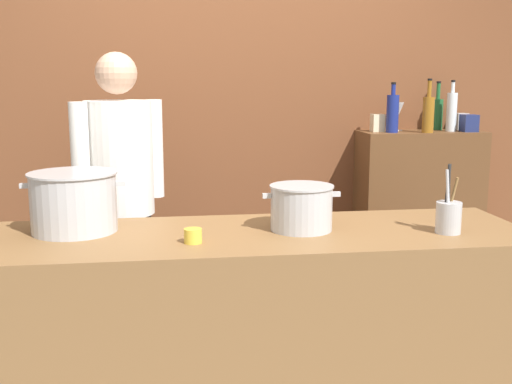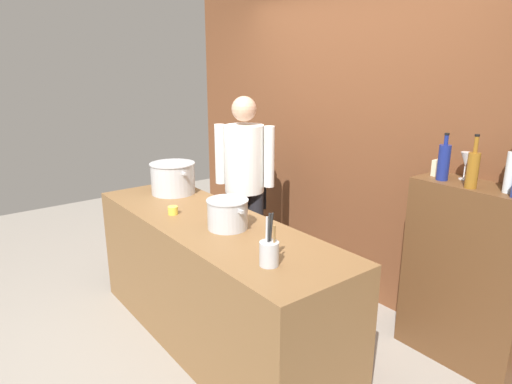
% 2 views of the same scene
% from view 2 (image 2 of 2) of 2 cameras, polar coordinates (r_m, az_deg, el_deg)
% --- Properties ---
extents(ground_plane, '(8.00, 8.00, 0.00)m').
position_cam_2_polar(ground_plane, '(3.44, -5.31, -18.00)').
color(ground_plane, gray).
extents(brick_back_panel, '(4.40, 0.10, 3.00)m').
position_cam_2_polar(brick_back_panel, '(3.80, 12.43, 9.35)').
color(brick_back_panel, brown).
rests_on(brick_back_panel, ground_plane).
extents(prep_counter, '(2.25, 0.70, 0.90)m').
position_cam_2_polar(prep_counter, '(3.21, -5.52, -11.32)').
color(prep_counter, brown).
rests_on(prep_counter, ground_plane).
extents(bar_cabinet, '(0.76, 0.32, 1.21)m').
position_cam_2_polar(bar_cabinet, '(3.24, 25.24, -9.60)').
color(bar_cabinet, brown).
rests_on(bar_cabinet, ground_plane).
extents(chef, '(0.45, 0.42, 1.66)m').
position_cam_2_polar(chef, '(3.90, -1.46, 1.89)').
color(chef, black).
rests_on(chef, ground_plane).
extents(stockpot_large, '(0.42, 0.36, 0.25)m').
position_cam_2_polar(stockpot_large, '(3.69, -10.54, 1.76)').
color(stockpot_large, '#B7BABF').
rests_on(stockpot_large, prep_counter).
extents(stockpot_small, '(0.33, 0.27, 0.19)m').
position_cam_2_polar(stockpot_small, '(2.87, -3.63, -2.80)').
color(stockpot_small, '#B7BABF').
rests_on(stockpot_small, prep_counter).
extents(utensil_crock, '(0.10, 0.10, 0.29)m').
position_cam_2_polar(utensil_crock, '(2.36, 1.69, -7.68)').
color(utensil_crock, '#B7BABF').
rests_on(utensil_crock, prep_counter).
extents(butter_jar, '(0.07, 0.07, 0.06)m').
position_cam_2_polar(butter_jar, '(3.19, -10.53, -2.31)').
color(butter_jar, yellow).
rests_on(butter_jar, prep_counter).
extents(wine_bottle_cobalt, '(0.07, 0.07, 0.30)m').
position_cam_2_polar(wine_bottle_cobalt, '(3.06, 22.79, 3.58)').
color(wine_bottle_cobalt, navy).
rests_on(wine_bottle_cobalt, bar_cabinet).
extents(wine_bottle_clear, '(0.06, 0.06, 0.31)m').
position_cam_2_polar(wine_bottle_clear, '(2.92, 29.71, 2.27)').
color(wine_bottle_clear, silver).
rests_on(wine_bottle_clear, bar_cabinet).
extents(wine_bottle_amber, '(0.07, 0.07, 0.32)m').
position_cam_2_polar(wine_bottle_amber, '(2.93, 25.87, 2.66)').
color(wine_bottle_amber, '#8C5919').
rests_on(wine_bottle_amber, bar_cabinet).
extents(wine_glass_wide, '(0.07, 0.07, 0.18)m').
position_cam_2_polar(wine_glass_wide, '(3.12, 25.15, 3.66)').
color(wine_glass_wide, silver).
rests_on(wine_glass_wide, bar_cabinet).
extents(spice_tin_cream, '(0.07, 0.07, 0.11)m').
position_cam_2_polar(spice_tin_cream, '(3.17, 22.32, 2.81)').
color(spice_tin_cream, beige).
rests_on(spice_tin_cream, bar_cabinet).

